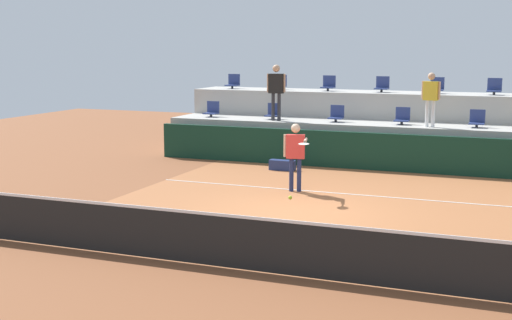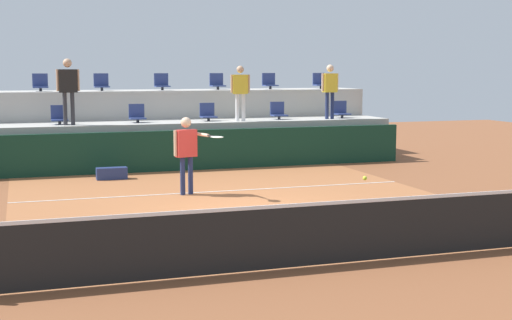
# 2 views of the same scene
# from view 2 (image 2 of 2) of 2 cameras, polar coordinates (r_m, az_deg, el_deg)

# --- Properties ---
(ground_plane) EXTENTS (40.00, 40.00, 0.00)m
(ground_plane) POSITION_cam_2_polar(r_m,az_deg,el_deg) (13.99, -0.49, -4.12)
(ground_plane) COLOR brown
(court_inner_paint) EXTENTS (9.00, 10.00, 0.01)m
(court_inner_paint) POSITION_cam_2_polar(r_m,az_deg,el_deg) (14.93, -1.66, -3.39)
(court_inner_paint) COLOR #A36038
(court_inner_paint) RESTS_ON ground_plane
(court_service_line) EXTENTS (9.00, 0.06, 0.00)m
(court_service_line) POSITION_cam_2_polar(r_m,az_deg,el_deg) (16.25, -3.07, -2.50)
(court_service_line) COLOR silver
(court_service_line) RESTS_ON ground_plane
(tennis_net) EXTENTS (10.48, 0.08, 1.07)m
(tennis_net) POSITION_cam_2_polar(r_m,az_deg,el_deg) (10.24, 6.38, -5.56)
(tennis_net) COLOR black
(tennis_net) RESTS_ON ground_plane
(sponsor_backboard) EXTENTS (13.00, 0.16, 1.10)m
(sponsor_backboard) POSITION_cam_2_polar(r_m,az_deg,el_deg) (19.64, -5.84, 0.77)
(sponsor_backboard) COLOR #0F3323
(sponsor_backboard) RESTS_ON ground_plane
(seating_tier_lower) EXTENTS (13.00, 1.80, 1.25)m
(seating_tier_lower) POSITION_cam_2_polar(r_m,az_deg,el_deg) (20.90, -6.61, 1.35)
(seating_tier_lower) COLOR #ADAAA3
(seating_tier_lower) RESTS_ON ground_plane
(seating_tier_upper) EXTENTS (13.00, 1.80, 2.10)m
(seating_tier_upper) POSITION_cam_2_polar(r_m,az_deg,el_deg) (22.62, -7.55, 2.87)
(seating_tier_upper) COLOR #ADAAA3
(seating_tier_upper) RESTS_ON ground_plane
(stadium_chair_lower_left) EXTENTS (0.44, 0.40, 0.52)m
(stadium_chair_lower_left) POSITION_cam_2_polar(r_m,az_deg,el_deg) (20.37, -15.35, 3.36)
(stadium_chair_lower_left) COLOR #2D2D33
(stadium_chair_lower_left) RESTS_ON seating_tier_lower
(stadium_chair_lower_mid_left) EXTENTS (0.44, 0.40, 0.52)m
(stadium_chair_lower_mid_left) POSITION_cam_2_polar(r_m,az_deg,el_deg) (20.58, -9.42, 3.56)
(stadium_chair_lower_mid_left) COLOR #2D2D33
(stadium_chair_lower_mid_left) RESTS_ON seating_tier_lower
(stadium_chair_lower_mid_right) EXTENTS (0.44, 0.40, 0.52)m
(stadium_chair_lower_mid_right) POSITION_cam_2_polar(r_m,az_deg,el_deg) (21.00, -3.84, 3.71)
(stadium_chair_lower_mid_right) COLOR #2D2D33
(stadium_chair_lower_mid_right) RESTS_ON seating_tier_lower
(stadium_chair_lower_right) EXTENTS (0.44, 0.40, 0.52)m
(stadium_chair_lower_right) POSITION_cam_2_polar(r_m,az_deg,el_deg) (21.64, 1.77, 3.83)
(stadium_chair_lower_right) COLOR #2D2D33
(stadium_chair_lower_right) RESTS_ON seating_tier_lower
(stadium_chair_lower_far_right) EXTENTS (0.44, 0.40, 0.52)m
(stadium_chair_lower_far_right) POSITION_cam_2_polar(r_m,az_deg,el_deg) (22.43, 6.77, 3.90)
(stadium_chair_lower_far_right) COLOR #2D2D33
(stadium_chair_lower_far_right) RESTS_ON seating_tier_lower
(stadium_chair_upper_left) EXTENTS (0.44, 0.40, 0.52)m
(stadium_chair_upper_left) POSITION_cam_2_polar(r_m,az_deg,el_deg) (22.11, -16.75, 5.80)
(stadium_chair_upper_left) COLOR #2D2D33
(stadium_chair_upper_left) RESTS_ON seating_tier_upper
(stadium_chair_upper_mid_left) EXTENTS (0.44, 0.40, 0.52)m
(stadium_chair_upper_mid_left) POSITION_cam_2_polar(r_m,az_deg,el_deg) (22.23, -12.17, 5.95)
(stadium_chair_upper_mid_left) COLOR #2D2D33
(stadium_chair_upper_mid_left) RESTS_ON seating_tier_upper
(stadium_chair_upper_center) EXTENTS (0.44, 0.40, 0.52)m
(stadium_chair_upper_center) POSITION_cam_2_polar(r_m,az_deg,el_deg) (22.50, -7.49, 6.07)
(stadium_chair_upper_center) COLOR #2D2D33
(stadium_chair_upper_center) RESTS_ON seating_tier_upper
(stadium_chair_upper_mid_right) EXTENTS (0.44, 0.40, 0.52)m
(stadium_chair_upper_mid_right) POSITION_cam_2_polar(r_m,az_deg,el_deg) (22.90, -3.11, 6.14)
(stadium_chair_upper_mid_right) COLOR #2D2D33
(stadium_chair_upper_mid_right) RESTS_ON seating_tier_upper
(stadium_chair_upper_right) EXTENTS (0.44, 0.40, 0.52)m
(stadium_chair_upper_right) POSITION_cam_2_polar(r_m,az_deg,el_deg) (23.42, 1.08, 6.17)
(stadium_chair_upper_right) COLOR #2D2D33
(stadium_chair_upper_right) RESTS_ON seating_tier_upper
(stadium_chair_upper_far_right) EXTENTS (0.44, 0.40, 0.52)m
(stadium_chair_upper_far_right) POSITION_cam_2_polar(r_m,az_deg,el_deg) (24.07, 5.10, 6.18)
(stadium_chair_upper_far_right) COLOR #2D2D33
(stadium_chair_upper_far_right) RESTS_ON seating_tier_upper
(tennis_player) EXTENTS (0.94, 1.15, 1.71)m
(tennis_player) POSITION_cam_2_polar(r_m,az_deg,el_deg) (15.75, -5.48, 0.99)
(tennis_player) COLOR navy
(tennis_player) RESTS_ON ground_plane
(spectator_leaning_on_rail) EXTENTS (0.62, 0.25, 1.78)m
(spectator_leaning_on_rail) POSITION_cam_2_polar(r_m,az_deg,el_deg) (19.96, -14.70, 5.80)
(spectator_leaning_on_rail) COLOR #2D2D33
(spectator_leaning_on_rail) RESTS_ON seating_tier_lower
(spectator_in_white) EXTENTS (0.57, 0.25, 1.60)m
(spectator_in_white) POSITION_cam_2_polar(r_m,az_deg,el_deg) (20.83, -1.26, 5.72)
(spectator_in_white) COLOR white
(spectator_in_white) RESTS_ON seating_tier_lower
(spectator_in_grey) EXTENTS (0.58, 0.24, 1.63)m
(spectator_in_grey) POSITION_cam_2_polar(r_m,az_deg,el_deg) (21.82, 5.89, 5.83)
(spectator_in_grey) COLOR navy
(spectator_in_grey) RESTS_ON seating_tier_lower
(tennis_ball) EXTENTS (0.07, 0.07, 0.07)m
(tennis_ball) POSITION_cam_2_polar(r_m,az_deg,el_deg) (11.35, 8.64, -1.44)
(tennis_ball) COLOR #CCE033
(equipment_bag) EXTENTS (0.76, 0.28, 0.30)m
(equipment_bag) POSITION_cam_2_polar(r_m,az_deg,el_deg) (18.37, -11.38, -1.05)
(equipment_bag) COLOR navy
(equipment_bag) RESTS_ON ground_plane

